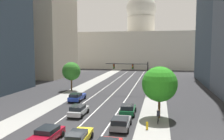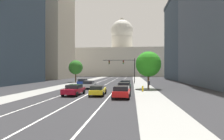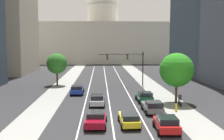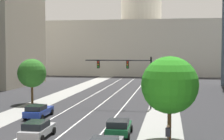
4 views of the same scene
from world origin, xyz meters
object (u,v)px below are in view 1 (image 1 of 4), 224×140
Objects in this scene: car_gray at (121,123)px; street_tree_far_right at (160,84)px; cyclist at (158,116)px; traffic_signal_mast at (134,71)px; car_yellow at (79,137)px; car_blue at (77,97)px; car_silver at (78,110)px; car_green at (128,109)px; street_tree_mid_left at (71,71)px; car_crimson at (47,134)px; fire_hydrant at (147,126)px; capitol_building at (141,45)px.

street_tree_far_right reaches higher than car_gray.
car_gray is at bearing 130.13° from cyclist.
car_yellow is at bearing -95.63° from traffic_signal_mast.
car_blue is at bearing 18.87° from car_yellow.
car_silver is 0.60× the size of street_tree_far_right.
car_blue is (-9.84, 6.49, -0.01)m from car_green.
car_silver is at bearing -65.89° from street_tree_mid_left.
cyclist is at bearing -53.69° from car_gray.
car_crimson is (-6.56, -4.97, -0.02)m from car_gray.
street_tree_far_right is at bearing -117.50° from car_blue.
street_tree_far_right is (10.82, 1.26, 3.75)m from car_silver.
street_tree_mid_left is at bearing 32.55° from car_gray.
street_tree_far_right reaches higher than traffic_signal_mast.
street_tree_mid_left reaches higher than car_gray.
car_yellow is 0.53× the size of traffic_signal_mast.
car_crimson is 28.05m from street_tree_mid_left.
street_tree_far_right is (5.04, -14.93, -0.24)m from traffic_signal_mast.
cyclist reaches higher than car_silver.
traffic_signal_mast is 4.95× the size of cyclist.
car_gray is at bearing -142.42° from car_blue.
traffic_signal_mast is at bearing 1.69° from car_green.
cyclist reaches higher than car_gray.
traffic_signal_mast is (9.05, 7.83, 4.01)m from car_blue.
car_silver is 9.06m from car_crimson.
street_tree_far_right is at bearing -43.56° from car_crimson.
traffic_signal_mast reaches higher than car_gray.
car_yellow is (-3.28, -10.94, -0.04)m from car_green.
car_blue is 0.75× the size of street_tree_mid_left.
car_green is 21.66m from street_tree_mid_left.
car_crimson is at bearing -150.14° from fire_hydrant.
fire_hydrant is at bearing -81.63° from car_gray.
car_blue is (-4.92, -74.83, -9.81)m from capitol_building.
fire_hydrant is (7.87, -86.78, -10.10)m from capitol_building.
car_yellow is 13.33m from street_tree_far_right.
car_crimson is at bearing 129.96° from cyclist.
cyclist is (4.15, -2.79, 0.08)m from car_green.
car_silver reaches higher than fire_hydrant.
capitol_building is 92.78m from car_yellow.
car_silver is 19.62m from street_tree_mid_left.
car_gray reaches higher than car_silver.
cyclist is (9.08, -84.10, -9.71)m from capitol_building.
car_blue is at bearing -139.16° from traffic_signal_mast.
car_blue reaches higher than car_crimson.
car_gray is (0.00, -5.96, 0.00)m from car_green.
cyclist is at bearing -92.61° from street_tree_far_right.
car_gray is 20.68m from traffic_signal_mast.
fire_hydrant is at bearing -57.34° from car_crimson.
cyclist is at bearing -124.28° from car_blue.
fire_hydrant is (3.73, -19.78, -4.29)m from traffic_signal_mast.
car_yellow is at bearing -160.11° from car_blue.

